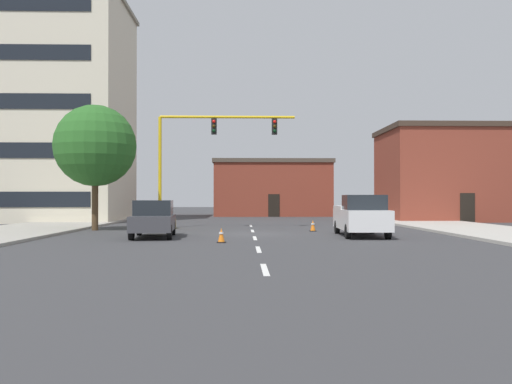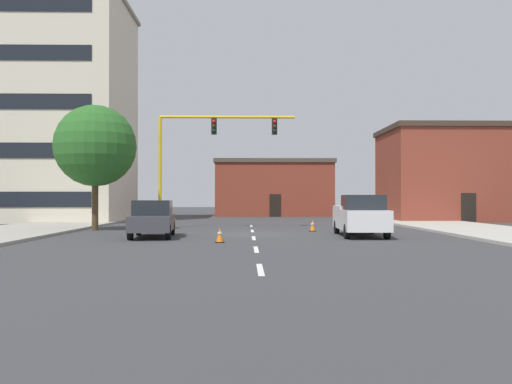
# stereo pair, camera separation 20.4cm
# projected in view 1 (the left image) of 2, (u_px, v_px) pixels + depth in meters

# --- Properties ---
(ground_plane) EXTENTS (160.00, 160.00, 0.00)m
(ground_plane) POSITION_uv_depth(u_px,v_px,m) (253.00, 234.00, 28.25)
(ground_plane) COLOR #38383A
(sidewalk_left) EXTENTS (6.00, 56.00, 0.14)m
(sidewalk_left) POSITION_uv_depth(u_px,v_px,m) (57.00, 225.00, 35.92)
(sidewalk_left) COLOR #9E998E
(sidewalk_left) RESTS_ON ground_plane
(sidewalk_right) EXTENTS (6.00, 56.00, 0.14)m
(sidewalk_right) POSITION_uv_depth(u_px,v_px,m) (441.00, 225.00, 36.57)
(sidewalk_right) COLOR #B2ADA3
(sidewalk_right) RESTS_ON ground_plane
(lane_stripe_seg_0) EXTENTS (0.16, 2.40, 0.01)m
(lane_stripe_seg_0) POSITION_uv_depth(u_px,v_px,m) (265.00, 269.00, 14.25)
(lane_stripe_seg_0) COLOR silver
(lane_stripe_seg_0) RESTS_ON ground_plane
(lane_stripe_seg_1) EXTENTS (0.16, 2.40, 0.01)m
(lane_stripe_seg_1) POSITION_uv_depth(u_px,v_px,m) (258.00, 249.00, 19.75)
(lane_stripe_seg_1) COLOR silver
(lane_stripe_seg_1) RESTS_ON ground_plane
(lane_stripe_seg_2) EXTENTS (0.16, 2.40, 0.01)m
(lane_stripe_seg_2) POSITION_uv_depth(u_px,v_px,m) (255.00, 238.00, 25.25)
(lane_stripe_seg_2) COLOR silver
(lane_stripe_seg_2) RESTS_ON ground_plane
(lane_stripe_seg_3) EXTENTS (0.16, 2.40, 0.01)m
(lane_stripe_seg_3) POSITION_uv_depth(u_px,v_px,m) (253.00, 231.00, 30.75)
(lane_stripe_seg_3) COLOR silver
(lane_stripe_seg_3) RESTS_ON ground_plane
(lane_stripe_seg_4) EXTENTS (0.16, 2.40, 0.01)m
(lane_stripe_seg_4) POSITION_uv_depth(u_px,v_px,m) (251.00, 226.00, 36.24)
(lane_stripe_seg_4) COLOR silver
(lane_stripe_seg_4) RESTS_ON ground_plane
(building_tall_left) EXTENTS (13.97, 10.92, 17.65)m
(building_tall_left) POSITION_uv_depth(u_px,v_px,m) (39.00, 111.00, 44.04)
(building_tall_left) COLOR beige
(building_tall_left) RESTS_ON ground_plane
(building_brick_center) EXTENTS (11.97, 9.03, 5.69)m
(building_brick_center) POSITION_uv_depth(u_px,v_px,m) (271.00, 188.00, 57.68)
(building_brick_center) COLOR brown
(building_brick_center) RESTS_ON ground_plane
(building_row_right) EXTENTS (10.33, 8.35, 7.56)m
(building_row_right) POSITION_uv_depth(u_px,v_px,m) (447.00, 174.00, 44.85)
(building_row_right) COLOR brown
(building_row_right) RESTS_ON ground_plane
(traffic_signal_gantry) EXTENTS (9.05, 1.20, 6.83)m
(traffic_signal_gantry) POSITION_uv_depth(u_px,v_px,m) (179.00, 191.00, 33.22)
(traffic_signal_gantry) COLOR yellow
(traffic_signal_gantry) RESTS_ON ground_plane
(tree_left_near) EXTENTS (4.63, 4.63, 7.14)m
(tree_left_near) POSITION_uv_depth(u_px,v_px,m) (95.00, 146.00, 31.30)
(tree_left_near) COLOR #4C3823
(tree_left_near) RESTS_ON ground_plane
(pickup_truck_white) EXTENTS (2.22, 5.48, 1.99)m
(pickup_truck_white) POSITION_uv_depth(u_px,v_px,m) (361.00, 216.00, 26.57)
(pickup_truck_white) COLOR white
(pickup_truck_white) RESTS_ON ground_plane
(sedan_dark_gray_near_left) EXTENTS (2.17, 4.62, 1.74)m
(sedan_dark_gray_near_left) POSITION_uv_depth(u_px,v_px,m) (154.00, 218.00, 25.75)
(sedan_dark_gray_near_left) COLOR #3D3D42
(sedan_dark_gray_near_left) RESTS_ON ground_plane
(traffic_cone_roadside_a) EXTENTS (0.36, 0.36, 0.64)m
(traffic_cone_roadside_a) POSITION_uv_depth(u_px,v_px,m) (313.00, 226.00, 30.45)
(traffic_cone_roadside_a) COLOR black
(traffic_cone_roadside_a) RESTS_ON ground_plane
(traffic_cone_roadside_b) EXTENTS (0.36, 0.36, 0.62)m
(traffic_cone_roadside_b) POSITION_uv_depth(u_px,v_px,m) (221.00, 235.00, 22.74)
(traffic_cone_roadside_b) COLOR black
(traffic_cone_roadside_b) RESTS_ON ground_plane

